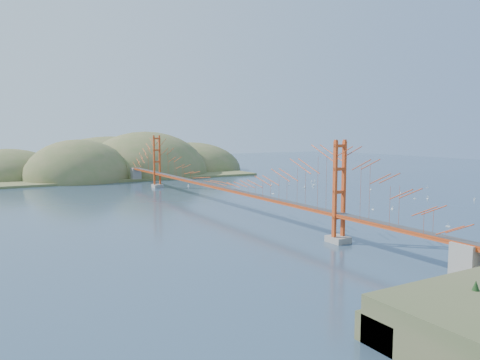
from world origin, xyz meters
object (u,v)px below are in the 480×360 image
bridge (218,165)px  sailboat_0 (392,208)px  sailboat_2 (400,194)px  sailboat_1 (273,193)px

bridge → sailboat_0: size_ratio=143.67×
sailboat_2 → sailboat_1: size_ratio=0.88×
sailboat_2 → sailboat_0: (-15.03, -11.61, 0.00)m
sailboat_2 → sailboat_1: bearing=148.0°
sailboat_2 → sailboat_0: bearing=-142.3°
sailboat_2 → sailboat_1: 25.36m
sailboat_0 → sailboat_1: bearing=104.5°
sailboat_1 → sailboat_0: size_ratio=1.11×
sailboat_1 → bridge: bearing=-154.6°
bridge → sailboat_1: bearing=25.4°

